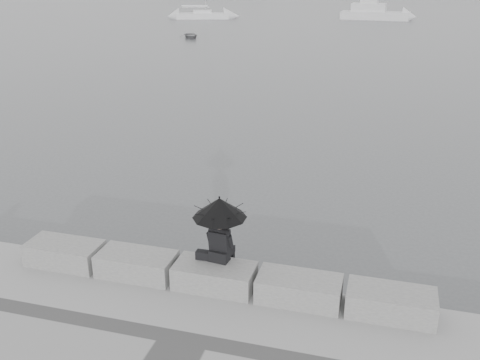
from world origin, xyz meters
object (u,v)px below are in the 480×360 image
(sailboat_left, at_px, (203,15))
(seated_person, at_px, (219,216))
(dinghy, at_px, (191,36))
(motor_cruiser, at_px, (375,13))

(sailboat_left, bearing_deg, seated_person, -88.93)
(dinghy, bearing_deg, motor_cruiser, 24.11)
(sailboat_left, distance_m, motor_cruiser, 24.28)
(motor_cruiser, height_order, dinghy, motor_cruiser)
(sailboat_left, relative_size, motor_cruiser, 1.36)
(seated_person, bearing_deg, motor_cruiser, 96.30)
(motor_cruiser, bearing_deg, seated_person, -85.45)
(seated_person, relative_size, motor_cruiser, 0.15)
(sailboat_left, xyz_separation_m, motor_cruiser, (23.74, 5.09, 0.36))
(seated_person, xyz_separation_m, motor_cruiser, (-0.04, 71.15, -1.09))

